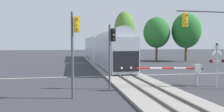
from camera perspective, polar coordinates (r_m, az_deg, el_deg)
name	(u,v)px	position (r m, az deg, el deg)	size (l,w,h in m)	color
ground_plane	(123,76)	(25.45, 2.72, -4.89)	(220.00, 220.00, 0.00)	#333338
road_centre_stripe	(123,76)	(25.45, 2.72, -4.88)	(44.00, 0.20, 0.01)	beige
railway_track	(123,75)	(25.44, 2.72, -4.67)	(4.40, 80.00, 0.32)	gray
commuter_train	(101,48)	(42.29, -2.63, 2.08)	(3.04, 40.79, 5.16)	#B2B7C1
crossing_gate_near	(190,69)	(20.29, 18.81, -3.09)	(5.83, 0.40, 1.80)	#B7B7BC
crossing_signal_mast	(217,60)	(20.67, 24.62, -0.81)	(1.36, 0.44, 3.63)	#B2B2B7
traffic_signal_median	(111,46)	(17.72, -0.14, 2.52)	(0.53, 0.38, 4.99)	#4C4C51
traffic_signal_near_left	(74,41)	(14.79, -9.33, 3.77)	(0.53, 0.38, 5.54)	#4C4C51
traffic_signal_near_right	(216,29)	(19.11, 24.45, 6.23)	(4.87, 0.38, 6.17)	#4C4C51
oak_far_right	(157,33)	(46.65, 11.03, 5.75)	(5.26, 5.26, 8.83)	#4C3828
maple_right_background	(186,31)	(48.45, 17.96, 6.00)	(5.73, 5.73, 9.63)	brown
elm_centre_background	(124,31)	(49.76, 3.10, 6.29)	(4.48, 4.48, 10.47)	brown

